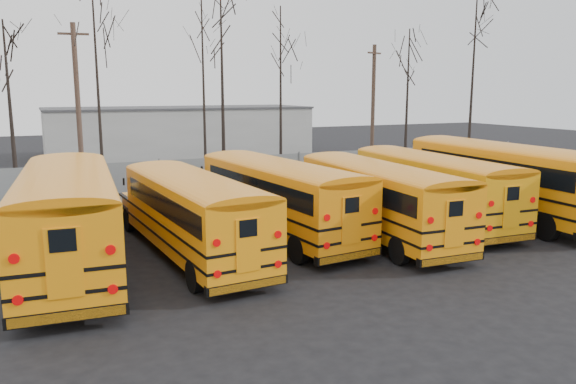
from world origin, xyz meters
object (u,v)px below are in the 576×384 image
bus_f (501,173)px  bus_c (277,192)px  utility_pole_right (373,105)px  utility_pole_left (78,105)px  bus_d (376,193)px  bus_b (191,208)px  bus_e (430,182)px  bus_a (67,210)px

bus_f → bus_c: bearing=176.2°
utility_pole_right → utility_pole_left: bearing=158.3°
bus_d → bus_f: bearing=7.7°
bus_f → utility_pole_left: 22.65m
bus_b → bus_d: 7.07m
bus_f → utility_pole_right: bearing=78.7°
bus_b → utility_pole_right: (17.84, 16.51, 2.79)m
bus_c → utility_pole_left: bearing=106.1°
bus_e → bus_d: bearing=-159.2°
bus_c → bus_e: bus_c is taller
bus_c → bus_a: bearing=-177.8°
bus_e → bus_f: bus_f is taller
bus_b → bus_e: 10.54m
bus_c → bus_d: bus_c is taller
bus_b → bus_a: bearing=172.0°
utility_pole_left → bus_e: bearing=-42.9°
bus_f → bus_b: bearing=-176.9°
bus_a → bus_c: (7.50, 1.03, -0.16)m
bus_f → bus_a: bearing=-178.0°
bus_a → bus_b: 3.84m
bus_d → utility_pole_left: bearing=122.0°
bus_c → utility_pole_right: bearing=41.4°
bus_e → utility_pole_left: size_ratio=1.16×
bus_d → bus_a: bearing=179.2°
bus_a → bus_d: size_ratio=1.12×
bus_a → bus_e: bearing=6.2°
bus_c → bus_f: 10.35m
bus_b → bus_f: bearing=-3.0°
utility_pole_right → bus_c: bearing=-156.3°
bus_d → bus_f: 6.95m
bus_d → bus_e: 3.63m
utility_pole_right → bus_e: bearing=-138.3°
bus_c → bus_d: size_ratio=1.03×
bus_a → bus_d: (10.88, -0.63, -0.20)m
bus_a → bus_b: bearing=0.3°
bus_e → bus_b: bearing=-172.9°
bus_a → bus_b: (3.82, -0.26, -0.23)m
bus_a → bus_b: bus_a is taller
utility_pole_left → utility_pole_right: utility_pole_left is taller
bus_d → bus_e: bearing=20.4°
bus_c → bus_e: 6.86m
bus_f → bus_e: bearing=174.0°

